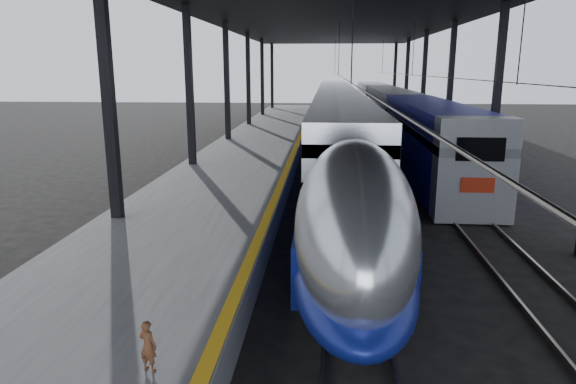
# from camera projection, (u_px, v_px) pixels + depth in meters

# --- Properties ---
(ground) EXTENTS (160.00, 160.00, 0.00)m
(ground) POSITION_uv_depth(u_px,v_px,m) (271.00, 319.00, 12.49)
(ground) COLOR black
(ground) RESTS_ON ground
(platform) EXTENTS (6.00, 80.00, 1.00)m
(platform) POSITION_uv_depth(u_px,v_px,m) (250.00, 158.00, 32.01)
(platform) COLOR #4C4C4F
(platform) RESTS_ON ground
(yellow_strip) EXTENTS (0.30, 80.00, 0.01)m
(yellow_strip) POSITION_uv_depth(u_px,v_px,m) (295.00, 150.00, 31.69)
(yellow_strip) COLOR gold
(yellow_strip) RESTS_ON platform
(rails) EXTENTS (6.52, 80.00, 0.16)m
(rails) POSITION_uv_depth(u_px,v_px,m) (379.00, 166.00, 31.52)
(rails) COLOR slate
(rails) RESTS_ON ground
(canopy) EXTENTS (18.00, 75.00, 9.47)m
(canopy) POSITION_uv_depth(u_px,v_px,m) (340.00, 12.00, 29.59)
(canopy) COLOR black
(canopy) RESTS_ON ground
(tgv_train) EXTENTS (3.05, 65.20, 4.37)m
(tgv_train) POSITION_uv_depth(u_px,v_px,m) (337.00, 120.00, 39.38)
(tgv_train) COLOR #BBBEC3
(tgv_train) RESTS_ON ground
(second_train) EXTENTS (3.00, 56.05, 4.13)m
(second_train) POSITION_uv_depth(u_px,v_px,m) (391.00, 113.00, 45.77)
(second_train) COLOR #171690
(second_train) RESTS_ON ground
(child) EXTENTS (0.38, 0.31, 0.90)m
(child) POSITION_uv_depth(u_px,v_px,m) (148.00, 346.00, 8.51)
(child) COLOR #522F1B
(child) RESTS_ON platform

